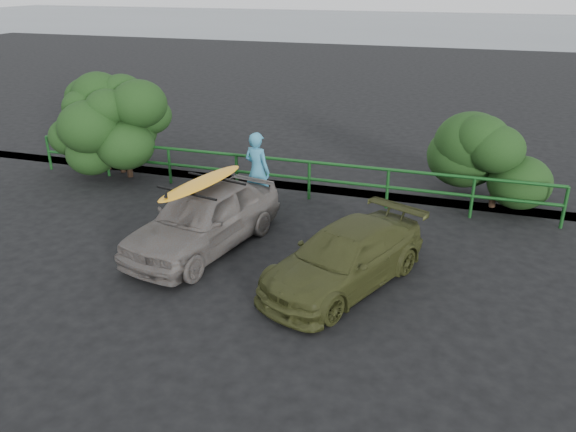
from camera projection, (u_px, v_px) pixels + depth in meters
name	position (u px, v px, depth m)	size (l,w,h in m)	color
ground	(185.00, 287.00, 10.45)	(80.00, 80.00, 0.00)	black
ocean	(433.00, 27.00, 62.97)	(200.00, 200.00, 0.00)	#525D64
guardrail	(272.00, 176.00, 14.62)	(14.00, 0.08, 1.04)	#144819
shrub_left	(118.00, 129.00, 16.00)	(3.20, 2.40, 2.58)	#1B3B15
shrub_right	(475.00, 170.00, 13.46)	(3.20, 2.40, 2.07)	#1B3B15
sedan	(204.00, 217.00, 11.71)	(1.62, 4.03, 1.37)	#635C58
olive_vehicle	(344.00, 258.00, 10.34)	(1.54, 3.80, 1.10)	#373B1A
man	(257.00, 171.00, 13.63)	(0.70, 0.46, 1.93)	teal
roof_rack	(202.00, 186.00, 11.43)	(1.49, 1.04, 0.05)	black
surfboard	(202.00, 183.00, 11.40)	(0.53, 2.57, 0.08)	#FCA61A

